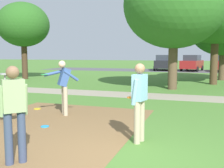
{
  "coord_description": "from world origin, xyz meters",
  "views": [
    {
      "loc": [
        1.35,
        -4.47,
        1.9
      ],
      "look_at": [
        -1.23,
        3.16,
        1.0
      ],
      "focal_mm": 42.57,
      "sensor_mm": 36.0,
      "label": 1
    }
  ],
  "objects": [
    {
      "name": "player_waiting_left",
      "position": [
        -1.67,
        -0.78,
        0.97
      ],
      "size": [
        0.45,
        0.46,
        1.71
      ],
      "color": "#384260",
      "rests_on": "ground"
    },
    {
      "name": "parked_car_center_left",
      "position": [
        0.26,
        27.76,
        0.92
      ],
      "size": [
        2.59,
        4.47,
        1.84
      ],
      "color": "maroon",
      "rests_on": "ground"
    },
    {
      "name": "parked_car_center_right",
      "position": [
        3.69,
        27.47,
        0.92
      ],
      "size": [
        2.44,
        4.42,
        1.84
      ],
      "color": "maroon",
      "rests_on": "ground"
    },
    {
      "name": "frisbee_by_tee",
      "position": [
        -4.04,
        3.32,
        0.01
      ],
      "size": [
        0.24,
        0.24,
        0.02
      ],
      "primitive_type": "cylinder",
      "color": "gold",
      "rests_on": "ground"
    },
    {
      "name": "parking_lot_strip",
      "position": [
        0.0,
        27.31,
        0.0
      ],
      "size": [
        36.0,
        6.0,
        0.01
      ],
      "primitive_type": "cube",
      "color": "#4C4C51",
      "rests_on": "ground"
    },
    {
      "name": "dirt_tee_pad",
      "position": [
        -2.46,
        1.66,
        0.0
      ],
      "size": [
        4.65,
        5.5,
        0.01
      ],
      "primitive_type": "cube",
      "color": "brown",
      "rests_on": "ground"
    },
    {
      "name": "ground_plane",
      "position": [
        0.0,
        0.0,
        0.0
      ],
      "size": [
        160.0,
        160.0,
        0.0
      ],
      "primitive_type": "plane",
      "color": "#47752D"
    },
    {
      "name": "player_foreground_watching",
      "position": [
        0.11,
        1.03,
        0.97
      ],
      "size": [
        0.43,
        0.49,
        1.71
      ],
      "color": "tan",
      "rests_on": "ground"
    },
    {
      "name": "parked_car_leftmost",
      "position": [
        -3.05,
        27.75,
        0.92
      ],
      "size": [
        2.16,
        4.29,
        1.84
      ],
      "color": "black",
      "rests_on": "ground"
    },
    {
      "name": "frisbee_mid_grass",
      "position": [
        -2.51,
        1.42,
        0.01
      ],
      "size": [
        0.22,
        0.22,
        0.02
      ],
      "primitive_type": "cylinder",
      "color": "#1E93DB",
      "rests_on": "ground"
    },
    {
      "name": "tree_near_left",
      "position": [
        -0.15,
        10.26,
        4.5
      ],
      "size": [
        5.41,
        5.41,
        6.81
      ],
      "color": "brown",
      "rests_on": "ground"
    },
    {
      "name": "tree_mid_center",
      "position": [
        -11.65,
        12.85,
        4.13
      ],
      "size": [
        3.94,
        3.94,
        5.83
      ],
      "color": "#422D1E",
      "rests_on": "ground"
    },
    {
      "name": "disc_golf_basket",
      "position": [
        -3.8,
        1.44,
        0.75
      ],
      "size": [
        0.98,
        0.58,
        1.39
      ],
      "color": "#9E9EA3",
      "rests_on": "ground"
    },
    {
      "name": "player_throwing",
      "position": [
        -2.71,
        2.83,
        0.99
      ],
      "size": [
        1.1,
        0.63,
        1.71
      ],
      "color": "tan",
      "rests_on": "ground"
    },
    {
      "name": "gravel_path",
      "position": [
        0.0,
        7.53,
        0.0
      ],
      "size": [
        40.0,
        1.8,
        0.0
      ],
      "primitive_type": "cube",
      "color": "gray",
      "rests_on": "ground"
    },
    {
      "name": "tree_near_right",
      "position": [
        2.77,
        16.79,
        3.88
      ],
      "size": [
        4.88,
        4.88,
        5.97
      ],
      "color": "brown",
      "rests_on": "ground"
    },
    {
      "name": "tree_mid_right",
      "position": [
        2.08,
        13.51,
        4.49
      ],
      "size": [
        4.63,
        4.63,
        6.48
      ],
      "color": "#4C3823",
      "rests_on": "ground"
    }
  ]
}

